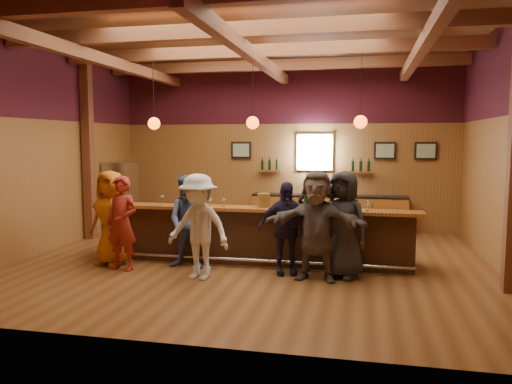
% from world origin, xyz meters
% --- Properties ---
extents(room, '(9.04, 9.00, 4.52)m').
position_xyz_m(room, '(0.00, 0.06, 3.21)').
color(room, brown).
rests_on(room, ground).
extents(bar_counter, '(6.30, 1.07, 1.11)m').
position_xyz_m(bar_counter, '(0.02, 0.15, 0.52)').
color(bar_counter, black).
rests_on(bar_counter, ground).
extents(back_bar_cabinet, '(4.00, 0.52, 0.95)m').
position_xyz_m(back_bar_cabinet, '(1.20, 3.72, 0.48)').
color(back_bar_cabinet, brown).
rests_on(back_bar_cabinet, ground).
extents(window, '(0.95, 0.09, 0.95)m').
position_xyz_m(window, '(0.80, 3.95, 2.05)').
color(window, silver).
rests_on(window, room).
extents(framed_pictures, '(5.35, 0.05, 0.45)m').
position_xyz_m(framed_pictures, '(1.67, 3.94, 2.10)').
color(framed_pictures, black).
rests_on(framed_pictures, room).
extents(wine_shelves, '(3.00, 0.18, 0.30)m').
position_xyz_m(wine_shelves, '(0.80, 3.88, 1.62)').
color(wine_shelves, brown).
rests_on(wine_shelves, room).
extents(pendant_lights, '(4.24, 0.24, 1.37)m').
position_xyz_m(pendant_lights, '(0.00, 0.00, 2.71)').
color(pendant_lights, black).
rests_on(pendant_lights, room).
extents(stainless_fridge, '(0.70, 0.70, 1.80)m').
position_xyz_m(stainless_fridge, '(-4.10, 2.60, 0.90)').
color(stainless_fridge, silver).
rests_on(stainless_fridge, ground).
extents(customer_orange, '(1.00, 0.79, 1.80)m').
position_xyz_m(customer_orange, '(-2.61, -0.71, 0.90)').
color(customer_orange, '#BB6111').
rests_on(customer_orange, ground).
extents(customer_redvest, '(0.69, 0.52, 1.73)m').
position_xyz_m(customer_redvest, '(-2.21, -1.04, 0.87)').
color(customer_redvest, maroon).
rests_on(customer_redvest, ground).
extents(customer_denim, '(0.85, 0.66, 1.74)m').
position_xyz_m(customer_denim, '(-1.05, -0.65, 0.87)').
color(customer_denim, '#425384').
rests_on(customer_denim, ground).
extents(customer_white, '(1.29, 0.93, 1.81)m').
position_xyz_m(customer_white, '(-0.66, -1.31, 0.90)').
color(customer_white, silver).
rests_on(customer_white, ground).
extents(customer_navy, '(1.04, 0.67, 1.65)m').
position_xyz_m(customer_navy, '(0.75, -0.69, 0.83)').
color(customer_navy, '#1E1831').
rests_on(customer_navy, ground).
extents(customer_brown, '(1.78, 0.69, 1.88)m').
position_xyz_m(customer_brown, '(1.31, -0.95, 0.94)').
color(customer_brown, '#584C46').
rests_on(customer_brown, ground).
extents(customer_dark, '(1.07, 0.92, 1.86)m').
position_xyz_m(customer_dark, '(1.76, -0.69, 0.93)').
color(customer_dark, black).
rests_on(customer_dark, ground).
extents(bartender, '(0.68, 0.54, 1.63)m').
position_xyz_m(bartender, '(0.99, 1.23, 0.82)').
color(bartender, black).
rests_on(bartender, ground).
extents(ice_bucket, '(0.24, 0.24, 0.26)m').
position_xyz_m(ice_bucket, '(0.23, -0.10, 1.24)').
color(ice_bucket, brown).
rests_on(ice_bucket, bar_counter).
extents(bottle_a, '(0.08, 0.08, 0.38)m').
position_xyz_m(bottle_a, '(0.59, -0.03, 1.26)').
color(bottle_a, black).
rests_on(bottle_a, bar_counter).
extents(bottle_b, '(0.08, 0.08, 0.37)m').
position_xyz_m(bottle_b, '(1.04, -0.08, 1.25)').
color(bottle_b, black).
rests_on(bottle_b, bar_counter).
extents(glass_a, '(0.08, 0.08, 0.18)m').
position_xyz_m(glass_a, '(-2.48, -0.24, 1.24)').
color(glass_a, silver).
rests_on(glass_a, bar_counter).
extents(glass_b, '(0.09, 0.09, 0.19)m').
position_xyz_m(glass_b, '(-1.79, -0.18, 1.25)').
color(glass_b, silver).
rests_on(glass_b, bar_counter).
extents(glass_c, '(0.07, 0.07, 0.16)m').
position_xyz_m(glass_c, '(-1.36, -0.09, 1.22)').
color(glass_c, silver).
rests_on(glass_c, bar_counter).
extents(glass_d, '(0.07, 0.07, 0.16)m').
position_xyz_m(glass_d, '(-0.80, -0.16, 1.22)').
color(glass_d, silver).
rests_on(glass_d, bar_counter).
extents(glass_e, '(0.07, 0.07, 0.16)m').
position_xyz_m(glass_e, '(-0.53, -0.18, 1.23)').
color(glass_e, silver).
rests_on(glass_e, bar_counter).
extents(glass_f, '(0.08, 0.08, 0.18)m').
position_xyz_m(glass_f, '(0.75, -0.26, 1.24)').
color(glass_f, silver).
rests_on(glass_f, bar_counter).
extents(glass_g, '(0.07, 0.07, 0.16)m').
position_xyz_m(glass_g, '(1.53, -0.14, 1.23)').
color(glass_g, silver).
rests_on(glass_g, bar_counter).
extents(glass_h, '(0.08, 0.08, 0.19)m').
position_xyz_m(glass_h, '(2.15, -0.16, 1.24)').
color(glass_h, silver).
rests_on(glass_h, bar_counter).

